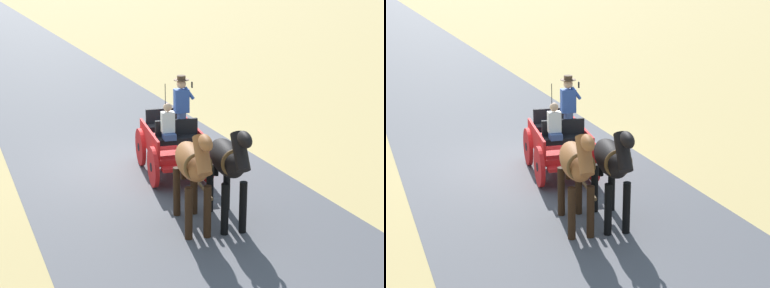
{
  "view_description": "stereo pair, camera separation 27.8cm",
  "coord_description": "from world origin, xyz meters",
  "views": [
    {
      "loc": [
        4.36,
        13.34,
        5.11
      ],
      "look_at": [
        -0.6,
        2.07,
        1.1
      ],
      "focal_mm": 53.84,
      "sensor_mm": 36.0,
      "label": 1
    },
    {
      "loc": [
        4.1,
        13.45,
        5.11
      ],
      "look_at": [
        -0.6,
        2.07,
        1.1
      ],
      "focal_mm": 53.84,
      "sensor_mm": 36.0,
      "label": 2
    }
  ],
  "objects": [
    {
      "name": "ground_plane",
      "position": [
        0.0,
        0.0,
        0.0
      ],
      "size": [
        200.0,
        200.0,
        0.0
      ],
      "primitive_type": "plane",
      "color": "tan"
    },
    {
      "name": "road_surface",
      "position": [
        0.0,
        0.0,
        0.0
      ],
      "size": [
        6.25,
        160.0,
        0.01
      ],
      "primitive_type": "cube",
      "color": "#4C4C51",
      "rests_on": "ground"
    },
    {
      "name": "horse_drawn_carriage",
      "position": [
        -0.59,
        0.95,
        0.82
      ],
      "size": [
        1.73,
        4.51,
        2.5
      ],
      "color": "red",
      "rests_on": "ground"
    },
    {
      "name": "horse_near_side",
      "position": [
        -0.52,
        4.0,
        1.32
      ],
      "size": [
        0.83,
        2.15,
        2.21
      ],
      "color": "black",
      "rests_on": "ground"
    },
    {
      "name": "horse_off_side",
      "position": [
        0.19,
        3.9,
        1.32
      ],
      "size": [
        0.83,
        2.15,
        2.21
      ],
      "color": "brown",
      "rests_on": "ground"
    }
  ]
}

